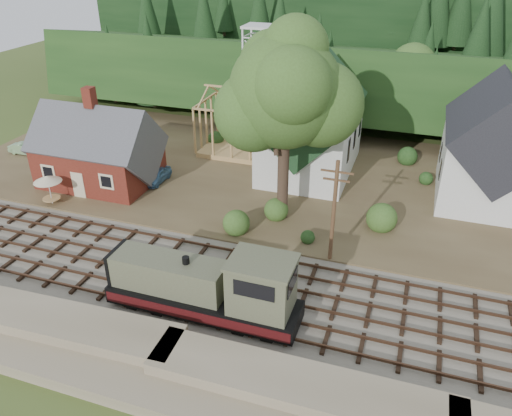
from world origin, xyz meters
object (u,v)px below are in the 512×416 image
(car_blue, at_px, (157,176))
(car_green, at_px, (25,149))
(locomotive, at_px, (210,289))
(patio_set, at_px, (47,180))

(car_blue, height_order, car_green, car_blue)
(locomotive, height_order, car_green, locomotive)
(locomotive, distance_m, car_blue, 19.76)
(car_blue, relative_size, patio_set, 1.42)
(car_green, height_order, patio_set, patio_set)
(locomotive, bearing_deg, patio_set, 155.03)
(locomotive, relative_size, car_green, 3.30)
(locomotive, bearing_deg, car_green, 149.32)
(locomotive, xyz_separation_m, car_green, (-28.74, 17.05, -1.22))
(car_blue, distance_m, patio_set, 9.60)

